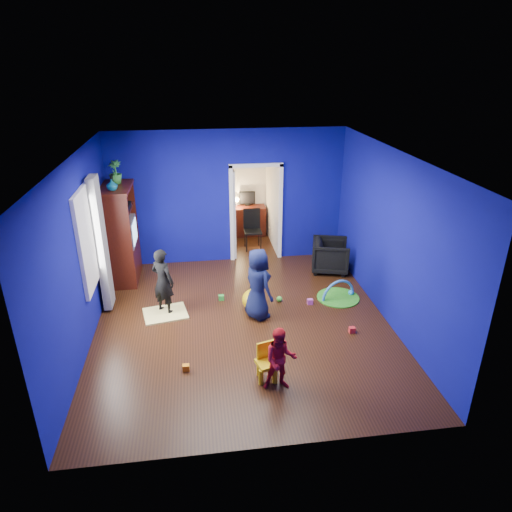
{
  "coord_description": "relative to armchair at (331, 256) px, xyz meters",
  "views": [
    {
      "loc": [
        -0.7,
        -6.72,
        4.26
      ],
      "look_at": [
        0.28,
        0.4,
        1.09
      ],
      "focal_mm": 32.0,
      "sensor_mm": 36.0,
      "label": 1
    }
  ],
  "objects": [
    {
      "name": "armchair",
      "position": [
        0.0,
        0.0,
        0.0
      ],
      "size": [
        0.93,
        0.92,
        0.7
      ],
      "primitive_type": "imported",
      "rotation": [
        0.0,
        0.0,
        1.31
      ],
      "color": "black",
      "rests_on": "floor"
    },
    {
      "name": "wall_back",
      "position": [
        -2.09,
        0.88,
        1.1
      ],
      "size": [
        5.0,
        0.02,
        2.9
      ],
      "primitive_type": "cube",
      "color": "#0A0B75",
      "rests_on": "floor"
    },
    {
      "name": "toy_5",
      "position": [
        -2.41,
        -0.99,
        -0.3
      ],
      "size": [
        0.1,
        0.08,
        0.1
      ],
      "primitive_type": "cube",
      "color": "green",
      "rests_on": "floor"
    },
    {
      "name": "child_navy",
      "position": [
        -1.8,
        -1.67,
        0.29
      ],
      "size": [
        0.66,
        0.75,
        1.29
      ],
      "primitive_type": "imported",
      "rotation": [
        0.0,
        0.0,
        2.07
      ],
      "color": "#0F1537",
      "rests_on": "floor"
    },
    {
      "name": "toy_2",
      "position": [
        -3.06,
        -3.04,
        -0.3
      ],
      "size": [
        0.1,
        0.08,
        0.1
      ],
      "primitive_type": "cube",
      "color": "orange",
      "rests_on": "floor"
    },
    {
      "name": "play_mat",
      "position": [
        -0.19,
        -1.21,
        -0.34
      ],
      "size": [
        0.8,
        0.8,
        0.02
      ],
      "primitive_type": "cylinder",
      "color": "#2D9421",
      "rests_on": "floor"
    },
    {
      "name": "doorway",
      "position": [
        -1.49,
        0.88,
        0.7
      ],
      "size": [
        1.16,
        0.1,
        2.1
      ],
      "primitive_type": "cube",
      "color": "white",
      "rests_on": "floor"
    },
    {
      "name": "wall_front",
      "position": [
        -2.09,
        -4.62,
        1.1
      ],
      "size": [
        5.0,
        0.02,
        2.9
      ],
      "primitive_type": "cube",
      "color": "#0A0B75",
      "rests_on": "floor"
    },
    {
      "name": "potted_plant",
      "position": [
        -4.31,
        0.44,
        1.84
      ],
      "size": [
        0.31,
        0.31,
        0.45
      ],
      "primitive_type": "imported",
      "rotation": [
        0.0,
        0.0,
        -0.26
      ],
      "color": "green",
      "rests_on": "tv_armoire"
    },
    {
      "name": "vase",
      "position": [
        -4.31,
        -0.08,
        1.72
      ],
      "size": [
        0.25,
        0.25,
        0.21
      ],
      "primitive_type": "imported",
      "rotation": [
        0.0,
        0.0,
        -0.28
      ],
      "color": "#0D5F6E",
      "rests_on": "tv_armoire"
    },
    {
      "name": "yellow_blanket",
      "position": [
        -3.44,
        -1.37,
        -0.33
      ],
      "size": [
        0.85,
        0.73,
        0.03
      ],
      "primitive_type": "cube",
      "rotation": [
        0.0,
        0.0,
        0.19
      ],
      "color": "#F2E07A",
      "rests_on": "floor"
    },
    {
      "name": "crt_tv",
      "position": [
        -4.27,
        0.22,
        0.67
      ],
      "size": [
        0.46,
        0.7,
        0.54
      ],
      "primitive_type": "cube",
      "color": "silver",
      "rests_on": "tv_armoire"
    },
    {
      "name": "curtain",
      "position": [
        -4.46,
        -0.97,
        0.9
      ],
      "size": [
        0.14,
        0.42,
        2.4
      ],
      "primitive_type": "cube",
      "color": "slate",
      "rests_on": "floor"
    },
    {
      "name": "toddler_red",
      "position": [
        -1.76,
        -3.58,
        0.12
      ],
      "size": [
        0.48,
        0.38,
        0.94
      ],
      "primitive_type": "imported",
      "rotation": [
        0.0,
        0.0,
        -0.06
      ],
      "color": "red",
      "rests_on": "floor"
    },
    {
      "name": "kid_chair",
      "position": [
        -1.91,
        -3.38,
        -0.1
      ],
      "size": [
        0.35,
        0.35,
        0.5
      ],
      "primitive_type": "cube",
      "rotation": [
        0.0,
        0.0,
        0.28
      ],
      "color": "yellow",
      "rests_on": "floor"
    },
    {
      "name": "book_shelf",
      "position": [
        -1.49,
        2.5,
        1.67
      ],
      "size": [
        0.88,
        0.24,
        0.04
      ],
      "primitive_type": "cube",
      "color": "white",
      "rests_on": "study_desk"
    },
    {
      "name": "study_desk",
      "position": [
        -1.49,
        2.39,
        0.03
      ],
      "size": [
        0.88,
        0.44,
        0.75
      ],
      "primitive_type": "cube",
      "color": "#3D140A",
      "rests_on": "floor"
    },
    {
      "name": "tv_armoire",
      "position": [
        -4.31,
        0.22,
        0.63
      ],
      "size": [
        0.58,
        1.14,
        1.96
      ],
      "primitive_type": "cube",
      "color": "#3F0E0A",
      "rests_on": "floor"
    },
    {
      "name": "wall_right",
      "position": [
        0.41,
        -1.87,
        1.1
      ],
      "size": [
        0.02,
        5.5,
        2.9
      ],
      "primitive_type": "cube",
      "color": "#0A0B75",
      "rests_on": "floor"
    },
    {
      "name": "toy_1",
      "position": [
        0.1,
        -1.13,
        -0.29
      ],
      "size": [
        0.11,
        0.11,
        0.11
      ],
      "primitive_type": "sphere",
      "color": "#279CE1",
      "rests_on": "floor"
    },
    {
      "name": "window_left",
      "position": [
        -4.57,
        -1.52,
        1.2
      ],
      "size": [
        0.03,
        0.95,
        1.55
      ],
      "primitive_type": "cube",
      "color": "white",
      "rests_on": "wall_left"
    },
    {
      "name": "toy_4",
      "position": [
        -0.78,
        -1.37,
        -0.3
      ],
      "size": [
        0.1,
        0.08,
        0.1
      ],
      "primitive_type": "cube",
      "color": "#C048A5",
      "rests_on": "floor"
    },
    {
      "name": "folding_chair",
      "position": [
        -1.49,
        1.43,
        0.11
      ],
      "size": [
        0.4,
        0.4,
        0.92
      ],
      "primitive_type": "cube",
      "color": "black",
      "rests_on": "floor"
    },
    {
      "name": "desk_monitor",
      "position": [
        -1.49,
        2.51,
        0.6
      ],
      "size": [
        0.4,
        0.05,
        0.32
      ],
      "primitive_type": "cube",
      "color": "black",
      "rests_on": "study_desk"
    },
    {
      "name": "hopper_ball",
      "position": [
        -1.85,
        -1.42,
        -0.15
      ],
      "size": [
        0.4,
        0.4,
        0.4
      ],
      "primitive_type": "sphere",
      "color": "yellow",
      "rests_on": "floor"
    },
    {
      "name": "toy_3",
      "position": [
        -1.32,
        -1.19,
        -0.29
      ],
      "size": [
        0.11,
        0.11,
        0.11
      ],
      "primitive_type": "sphere",
      "color": "green",
      "rests_on": "floor"
    },
    {
      "name": "floor",
      "position": [
        -2.09,
        -1.87,
        -0.35
      ],
      "size": [
        5.0,
        5.5,
        0.01
      ],
      "primitive_type": "cube",
      "color": "black",
      "rests_on": "ground"
    },
    {
      "name": "toy_arch",
      "position": [
        -0.19,
        -1.21,
        -0.33
      ],
      "size": [
        0.71,
        0.27,
        0.73
      ],
      "primitive_type": "torus",
      "rotation": [
        1.57,
        0.0,
        0.31
      ],
      "color": "#3F8CD8",
      "rests_on": "floor"
    },
    {
      "name": "desk_lamp",
      "position": [
        -1.77,
        2.45,
        0.58
      ],
      "size": [
        0.14,
        0.14,
        0.14
      ],
      "primitive_type": "sphere",
      "color": "#FFD88C",
      "rests_on": "study_desk"
    },
    {
      "name": "child_black",
      "position": [
        -3.44,
        -1.27,
        0.26
      ],
      "size": [
        0.53,
        0.5,
        1.22
      ],
      "primitive_type": "imported",
      "rotation": [
        0.0,
        0.0,
        2.5
      ],
      "color": "black",
      "rests_on": "floor"
    },
    {
      "name": "alcove",
      "position": [
        -1.49,
        1.75,
        0.9
      ],
      "size": [
        1.0,
        1.75,
        2.5
      ],
      "primitive_type": null,
      "color": "silver",
      "rests_on": "floor"
    },
    {
      "name": "ceiling",
      "position": [
        -2.09,
        -1.87,
        2.55
      ],
      "size": [
        5.0,
        5.5,
        0.01
      ],
      "primitive_type": "cube",
      "color": "white",
      "rests_on": "wall_back"
    },
    {
      "name": "wall_left",
      "position": [
        -4.59,
        -1.87,
        1.1
      ],
      "size": [
        0.02,
        5.5,
        2.9
      ],
      "primitive_type": "cube",
      "color": "#0A0B75",
      "rests_on": "floor"
    },
    {
      "name": "toy_0",
      "position": [
        -0.31,
        -2.4,
        -0.3
      ],
      "size": [
        0.1,
        0.08,
        0.1
      ],
      "primitive_type": "cube",
      "color": "red",
      "rests_on": "floor"
    }
  ]
}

